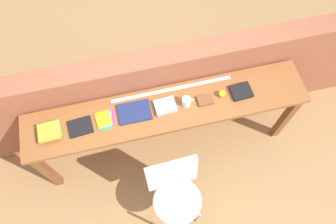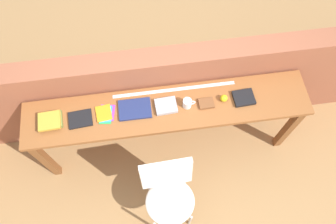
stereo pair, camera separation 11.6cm
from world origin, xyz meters
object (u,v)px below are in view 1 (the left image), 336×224
at_px(book_stack_leftmost, 50,131).
at_px(pamphlet_pile_colourful, 105,119).
at_px(chair_white_moulded, 175,192).
at_px(mug, 187,102).
at_px(book_open_centre, 135,112).
at_px(leather_journal_brown, 205,100).
at_px(sports_ball_small, 222,94).
at_px(book_repair_rightmost, 241,91).
at_px(magazine_cycling, 80,127).

distance_m(book_stack_leftmost, pamphlet_pile_colourful, 0.46).
bearing_deg(chair_white_moulded, book_stack_leftmost, 145.03).
distance_m(pamphlet_pile_colourful, mug, 0.71).
height_order(book_stack_leftmost, book_open_centre, book_stack_leftmost).
relative_size(chair_white_moulded, book_open_centre, 3.20).
height_order(mug, leather_journal_brown, mug).
xyz_separation_m(book_stack_leftmost, mug, (1.17, -0.00, 0.02)).
distance_m(pamphlet_pile_colourful, leather_journal_brown, 0.87).
height_order(chair_white_moulded, leather_journal_brown, leather_journal_brown).
bearing_deg(pamphlet_pile_colourful, book_stack_leftmost, -178.09).
bearing_deg(chair_white_moulded, sports_ball_small, 48.92).
relative_size(book_open_centre, leather_journal_brown, 2.14).
distance_m(book_stack_leftmost, book_repair_rightmost, 1.67).
bearing_deg(book_open_centre, leather_journal_brown, -2.14).
xyz_separation_m(mug, sports_ball_small, (0.32, 0.01, -0.01)).
height_order(sports_ball_small, book_repair_rightmost, sports_ball_small).
height_order(magazine_cycling, book_open_centre, book_open_centre).
height_order(magazine_cycling, sports_ball_small, sports_ball_small).
xyz_separation_m(magazine_cycling, sports_ball_small, (1.24, 0.02, 0.02)).
distance_m(chair_white_moulded, sports_ball_small, 0.95).
height_order(leather_journal_brown, sports_ball_small, sports_ball_small).
bearing_deg(book_open_centre, book_repair_rightmost, -0.72).
bearing_deg(chair_white_moulded, mug, 68.78).
height_order(chair_white_moulded, book_repair_rightmost, book_repair_rightmost).
bearing_deg(leather_journal_brown, book_stack_leftmost, 178.27).
bearing_deg(book_stack_leftmost, book_open_centre, 1.71).
relative_size(book_stack_leftmost, book_open_centre, 0.77).
xyz_separation_m(pamphlet_pile_colourful, mug, (0.71, -0.02, 0.04)).
bearing_deg(mug, magazine_cycling, -179.47).
distance_m(mug, sports_ball_small, 0.32).
height_order(chair_white_moulded, magazine_cycling, magazine_cycling).
bearing_deg(book_repair_rightmost, sports_ball_small, 173.76).
xyz_separation_m(chair_white_moulded, book_repair_rightmost, (0.75, 0.65, 0.37)).
relative_size(book_stack_leftmost, sports_ball_small, 3.46).
xyz_separation_m(leather_journal_brown, book_repair_rightmost, (0.33, 0.01, 0.00)).
bearing_deg(pamphlet_pile_colourful, leather_journal_brown, -1.46).
relative_size(chair_white_moulded, book_stack_leftmost, 4.14).
relative_size(pamphlet_pile_colourful, leather_journal_brown, 1.51).
relative_size(book_open_centre, book_repair_rightmost, 1.54).
bearing_deg(leather_journal_brown, sports_ball_small, 5.48).
bearing_deg(chair_white_moulded, magazine_cycling, 136.53).
bearing_deg(book_repair_rightmost, mug, 177.41).
bearing_deg(leather_journal_brown, book_repair_rightmost, -0.01).
bearing_deg(chair_white_moulded, book_open_centre, 106.96).
bearing_deg(sports_ball_small, book_stack_leftmost, -179.53).
height_order(chair_white_moulded, sports_ball_small, sports_ball_small).
xyz_separation_m(magazine_cycling, leather_journal_brown, (1.08, 0.00, 0.00)).
distance_m(book_stack_leftmost, sports_ball_small, 1.49).
bearing_deg(book_stack_leftmost, pamphlet_pile_colourful, 1.91).
height_order(pamphlet_pile_colourful, leather_journal_brown, leather_journal_brown).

